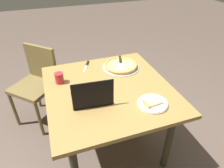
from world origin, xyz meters
TOP-DOWN VIEW (x-y plane):
  - ground_plane at (0.00, 0.00)m, footprint 12.00×12.00m
  - dining_table at (0.00, 0.00)m, footprint 1.03×1.07m
  - laptop at (-0.18, -0.12)m, footprint 0.32×0.28m
  - pizza_plate at (0.24, -0.32)m, footprint 0.23×0.23m
  - pizza_tray at (0.22, 0.29)m, footprint 0.36×0.36m
  - table_knife at (-0.09, 0.43)m, footprint 0.11×0.21m
  - drink_cup at (-0.38, 0.21)m, footprint 0.07×0.07m
  - chair_near at (-0.59, 0.64)m, footprint 0.56×0.56m

SIDE VIEW (x-z plane):
  - ground_plane at x=0.00m, z-range 0.00..0.00m
  - chair_near at x=-0.59m, z-range 0.08..0.93m
  - dining_table at x=0.00m, z-range 0.26..0.97m
  - table_knife at x=-0.09m, z-range 0.70..0.71m
  - pizza_plate at x=0.24m, z-range 0.70..0.74m
  - pizza_tray at x=0.22m, z-range 0.71..0.75m
  - laptop at x=-0.18m, z-range 0.64..0.86m
  - drink_cup at x=-0.38m, z-range 0.71..0.80m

